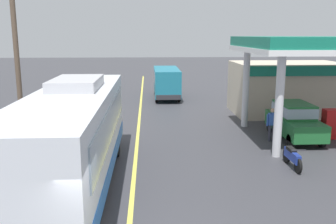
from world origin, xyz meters
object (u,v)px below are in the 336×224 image
(motorcycle_parked_forecourt, at_px, (292,157))
(coach_bus_main, at_px, (74,140))
(car_at_pump, at_px, (294,119))
(minibus_opposing_lane, at_px, (166,80))
(pedestrian_by_shop, at_px, (272,123))
(pedestrian_near_pump, at_px, (294,118))

(motorcycle_parked_forecourt, bearing_deg, coach_bus_main, -169.59)
(coach_bus_main, bearing_deg, motorcycle_parked_forecourt, 10.41)
(car_at_pump, xyz_separation_m, motorcycle_parked_forecourt, (-1.71, -4.20, -0.57))
(coach_bus_main, distance_m, car_at_pump, 11.47)
(minibus_opposing_lane, bearing_deg, coach_bus_main, -102.49)
(coach_bus_main, distance_m, motorcycle_parked_forecourt, 8.45)
(minibus_opposing_lane, height_order, pedestrian_by_shop, minibus_opposing_lane)
(pedestrian_near_pump, distance_m, pedestrian_by_shop, 1.71)
(coach_bus_main, distance_m, pedestrian_near_pump, 11.84)
(car_at_pump, relative_size, pedestrian_near_pump, 2.53)
(coach_bus_main, height_order, car_at_pump, coach_bus_main)
(minibus_opposing_lane, bearing_deg, pedestrian_near_pump, -64.00)
(coach_bus_main, xyz_separation_m, car_at_pump, (9.92, 5.71, -0.71))
(coach_bus_main, bearing_deg, car_at_pump, 29.91)
(car_at_pump, distance_m, minibus_opposing_lane, 14.02)
(car_at_pump, distance_m, pedestrian_by_shop, 1.38)
(coach_bus_main, height_order, pedestrian_by_shop, coach_bus_main)
(minibus_opposing_lane, xyz_separation_m, motorcycle_parked_forecourt, (4.13, -16.94, -1.03))
(pedestrian_near_pump, bearing_deg, car_at_pump, -108.63)
(coach_bus_main, relative_size, motorcycle_parked_forecourt, 6.13)
(pedestrian_by_shop, bearing_deg, minibus_opposing_lane, 108.98)
(pedestrian_near_pump, relative_size, pedestrian_by_shop, 1.00)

